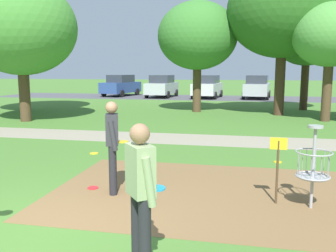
{
  "coord_description": "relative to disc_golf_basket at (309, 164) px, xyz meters",
  "views": [
    {
      "loc": [
        2.84,
        -4.32,
        2.27
      ],
      "look_at": [
        1.17,
        3.73,
        1.0
      ],
      "focal_mm": 38.93,
      "sensor_mm": 36.0,
      "label": 1
    }
  ],
  "objects": [
    {
      "name": "ground_plane",
      "position": [
        -3.93,
        -1.82,
        -0.75
      ],
      "size": [
        160.0,
        160.0,
        0.0
      ],
      "primitive_type": "plane",
      "color": "#47752D"
    },
    {
      "name": "disc_golf_basket",
      "position": [
        0.0,
        0.0,
        0.0
      ],
      "size": [
        0.98,
        0.58,
        1.39
      ],
      "color": "#9E9EA3",
      "rests_on": "ground"
    },
    {
      "name": "player_waiting_left",
      "position": [
        -2.16,
        -2.46,
        0.21
      ],
      "size": [
        0.45,
        0.47,
        1.71
      ],
      "color": "#232328",
      "rests_on": "ground"
    },
    {
      "name": "gravel_path",
      "position": [
        -3.93,
        5.6,
        -0.75
      ],
      "size": [
        40.0,
        1.91,
        0.0
      ],
      "primitive_type": "cube",
      "color": "gray",
      "rests_on": "ground"
    },
    {
      "name": "parked_car_leftmost",
      "position": [
        -11.66,
        24.45,
        0.17
      ],
      "size": [
        2.69,
        4.5,
        1.84
      ],
      "color": "#2D4784",
      "rests_on": "ground"
    },
    {
      "name": "tree_near_right",
      "position": [
        2.52,
        11.08,
        2.98
      ],
      "size": [
        3.25,
        3.25,
        5.15
      ],
      "color": "#4C3823",
      "rests_on": "ground"
    },
    {
      "name": "tree_mid_left",
      "position": [
        -3.57,
        13.58,
        3.29
      ],
      "size": [
        4.24,
        4.24,
        5.87
      ],
      "color": "#4C3823",
      "rests_on": "ground"
    },
    {
      "name": "parked_car_center_left",
      "position": [
        -7.79,
        23.73,
        0.17
      ],
      "size": [
        2.22,
        4.33,
        1.84
      ],
      "color": "#B2B7BC",
      "rests_on": "ground"
    },
    {
      "name": "dirt_tee_pad",
      "position": [
        -1.59,
        0.42,
        -0.75
      ],
      "size": [
        5.99,
        3.97,
        0.01
      ],
      "primitive_type": "cube",
      "color": "brown",
      "rests_on": "ground"
    },
    {
      "name": "frisbee_scattered_a",
      "position": [
        -5.05,
        2.98,
        -0.74
      ],
      "size": [
        0.24,
        0.24,
        0.02
      ],
      "primitive_type": "cylinder",
      "color": "gold",
      "rests_on": "ground"
    },
    {
      "name": "tree_mid_center",
      "position": [
        -10.58,
        8.37,
        3.3
      ],
      "size": [
        4.8,
        4.8,
        6.11
      ],
      "color": "#4C3823",
      "rests_on": "ground"
    },
    {
      "name": "tree_mid_right",
      "position": [
        0.68,
        12.97,
        4.38
      ],
      "size": [
        5.45,
        5.45,
        7.47
      ],
      "color": "#422D1E",
      "rests_on": "ground"
    },
    {
      "name": "parked_car_rightmost",
      "position": [
        -0.04,
        23.83,
        0.17
      ],
      "size": [
        2.32,
        4.37,
        1.84
      ],
      "color": "#B2B7BC",
      "rests_on": "ground"
    },
    {
      "name": "tree_far_center",
      "position": [
        2.3,
        15.8,
        3.29
      ],
      "size": [
        3.69,
        3.69,
        5.64
      ],
      "color": "#422D1E",
      "rests_on": "ground"
    },
    {
      "name": "parking_lot_strip",
      "position": [
        -3.93,
        23.91,
        -0.75
      ],
      "size": [
        36.0,
        6.0,
        0.01
      ],
      "primitive_type": "cube",
      "color": "#4C4C51",
      "rests_on": "ground"
    },
    {
      "name": "frisbee_by_tee",
      "position": [
        -3.89,
        0.2,
        -0.74
      ],
      "size": [
        0.21,
        0.21,
        0.02
      ],
      "primitive_type": "cylinder",
      "color": "red",
      "rests_on": "ground"
    },
    {
      "name": "parked_car_center_right",
      "position": [
        -3.97,
        23.63,
        0.17
      ],
      "size": [
        2.32,
        4.37,
        1.84
      ],
      "color": "silver",
      "rests_on": "ground"
    },
    {
      "name": "frisbee_mid_grass",
      "position": [
        -0.21,
        3.01,
        -0.74
      ],
      "size": [
        0.2,
        0.2,
        0.02
      ],
      "primitive_type": "cylinder",
      "color": "gold",
      "rests_on": "ground"
    },
    {
      "name": "tree_far_left",
      "position": [
        -12.84,
        11.86,
        3.68
      ],
      "size": [
        5.46,
        5.46,
        6.77
      ],
      "color": "#4C3823",
      "rests_on": "ground"
    },
    {
      "name": "player_throwing",
      "position": [
        -3.41,
        0.04,
        0.21
      ],
      "size": [
        0.44,
        0.5,
        1.71
      ],
      "color": "#232328",
      "rests_on": "ground"
    }
  ]
}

